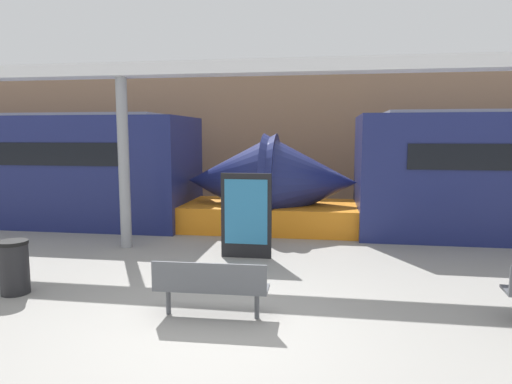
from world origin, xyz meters
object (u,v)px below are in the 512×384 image
at_px(poster_board, 246,215).
at_px(bench_near, 211,284).
at_px(trash_bin, 14,267).
at_px(support_column_near, 124,164).

bearing_deg(poster_board, bench_near, -88.75).
distance_m(trash_bin, poster_board, 4.37).
xyz_separation_m(poster_board, support_column_near, (-2.91, 0.49, 1.02)).
relative_size(bench_near, support_column_near, 0.42).
distance_m(bench_near, poster_board, 3.28).
bearing_deg(support_column_near, bench_near, -51.45).
height_order(bench_near, poster_board, poster_board).
distance_m(bench_near, trash_bin, 3.46).
bearing_deg(bench_near, support_column_near, 127.14).
relative_size(bench_near, trash_bin, 1.85).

